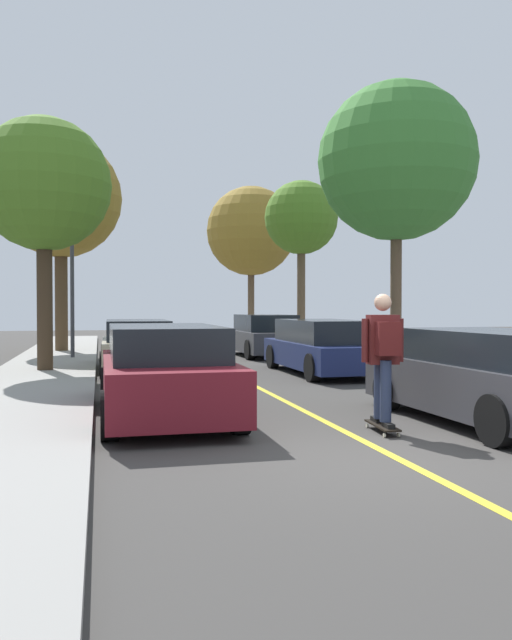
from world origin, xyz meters
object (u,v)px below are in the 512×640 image
at_px(parked_car_left_near, 137,346).
at_px(street_tree_left_nearest, 44,186).
at_px(fire_hydrant, 413,359).
at_px(streetlamp, 72,249).
at_px(skateboarder, 383,351).
at_px(parked_car_right_far, 264,336).
at_px(street_tree_left_near, 61,198).
at_px(parked_car_right_nearest, 490,376).
at_px(parked_car_right_near, 323,347).
at_px(parked_car_left_nearest, 165,372).
at_px(skateboard, 382,426).
at_px(street_tree_right_near, 301,219).
at_px(street_tree_right_far, 251,231).
at_px(street_tree_right_nearest, 397,162).

relative_size(parked_car_left_near, street_tree_left_nearest, 0.72).
xyz_separation_m(fire_hydrant, streetlamp, (-7.73, 6.94, 2.95)).
height_order(parked_car_left_near, skateboarder, skateboarder).
relative_size(parked_car_right_far, street_tree_left_near, 0.57).
relative_size(parked_car_right_nearest, skateboarder, 2.46).
distance_m(parked_car_left_near, parked_car_right_near, 4.78).
height_order(parked_car_left_nearest, street_tree_left_nearest, street_tree_left_nearest).
distance_m(street_tree_left_near, skateboard, 17.20).
bearing_deg(skateboard, fire_hydrant, 58.78).
height_order(parked_car_right_far, skateboarder, skateboarder).
xyz_separation_m(parked_car_right_far, skateboard, (-1.77, -13.10, -0.59)).
distance_m(street_tree_right_near, fire_hydrant, 11.62).
xyz_separation_m(skateboard, skateboarder, (-0.00, -0.03, 1.00)).
relative_size(parked_car_left_nearest, parked_car_right_near, 0.94).
distance_m(parked_car_right_nearest, street_tree_right_near, 16.57).
distance_m(parked_car_left_nearest, parked_car_right_far, 12.12).
bearing_deg(street_tree_right_far, parked_car_right_nearest, -95.28).
height_order(street_tree_left_nearest, street_tree_right_nearest, street_tree_right_nearest).
xyz_separation_m(street_tree_left_near, skateboard, (4.96, -15.56, -5.39)).
height_order(parked_car_right_near, street_tree_right_nearest, street_tree_right_nearest).
bearing_deg(parked_car_left_near, parked_car_right_near, -20.18).
xyz_separation_m(parked_car_right_near, street_tree_right_near, (2.25, 8.76, 4.43)).
xyz_separation_m(street_tree_right_near, streetlamp, (-8.48, -3.70, -1.68)).
height_order(parked_car_right_nearest, skateboard, parked_car_right_nearest).
bearing_deg(street_tree_left_nearest, streetlamp, 82.60).
height_order(street_tree_left_nearest, street_tree_left_near, street_tree_left_near).
bearing_deg(parked_car_right_far, street_tree_left_near, 159.91).
bearing_deg(skateboarder, parked_car_right_far, 82.32).
xyz_separation_m(parked_car_left_near, street_tree_right_near, (6.73, 7.12, 4.44)).
height_order(parked_car_right_near, skateboard, parked_car_right_near).
xyz_separation_m(parked_car_right_far, skateboarder, (-1.77, -13.13, 0.41)).
bearing_deg(streetlamp, street_tree_left_near, 98.74).
distance_m(street_tree_right_far, skateboard, 25.46).
bearing_deg(streetlamp, street_tree_right_far, 55.20).
bearing_deg(street_tree_right_near, fire_hydrant, -94.02).
relative_size(parked_car_left_near, street_tree_right_far, 0.56).
bearing_deg(street_tree_right_near, street_tree_right_far, 90.00).
height_order(street_tree_right_nearest, skateboarder, street_tree_right_nearest).
relative_size(parked_car_right_nearest, fire_hydrant, 6.14).
xyz_separation_m(street_tree_right_far, skateboard, (-4.01, -24.53, -5.50)).
relative_size(parked_car_left_nearest, street_tree_left_nearest, 0.72).
bearing_deg(skateboarder, parked_car_left_nearest, 145.36).
distance_m(parked_car_right_nearest, street_tree_left_near, 17.42).
bearing_deg(parked_car_right_near, parked_car_right_nearest, -89.99).
relative_size(parked_car_right_near, street_tree_right_far, 0.60).
bearing_deg(parked_car_left_near, parked_car_right_nearest, -62.70).
height_order(street_tree_left_nearest, skateboarder, street_tree_left_nearest).
bearing_deg(street_tree_right_nearest, parked_car_right_far, 112.96).
distance_m(parked_car_left_near, skateboard, 9.34).
relative_size(streetlamp, skateboard, 6.74).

